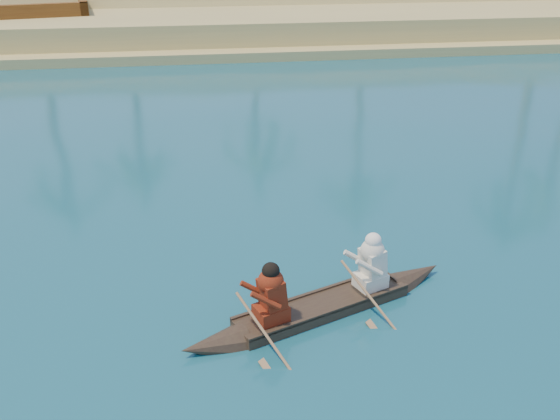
{
  "coord_description": "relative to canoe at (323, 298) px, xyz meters",
  "views": [
    {
      "loc": [
        6.33,
        -2.22,
        5.32
      ],
      "look_at": [
        7.61,
        6.96,
        0.87
      ],
      "focal_mm": 40.0,
      "sensor_mm": 36.0,
      "label": 1
    }
  ],
  "objects": [
    {
      "name": "shrub_cluster",
      "position": [
        -8.0,
        26.25,
        0.96
      ],
      "size": [
        100.0,
        6.0,
        2.4
      ],
      "primitive_type": null,
      "color": "#1F3212",
      "rests_on": "ground"
    },
    {
      "name": "canoe",
      "position": [
        0.0,
        0.0,
        0.0
      ],
      "size": [
        4.35,
        2.2,
        1.22
      ],
      "rotation": [
        0.0,
        0.0,
        0.38
      ],
      "color": "#372C1E",
      "rests_on": "ground"
    }
  ]
}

